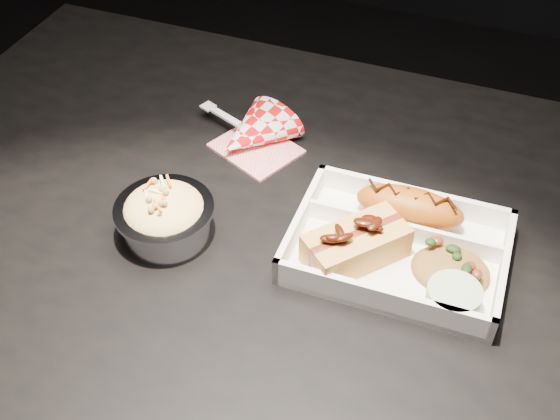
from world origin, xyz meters
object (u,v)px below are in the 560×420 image
(dining_table, at_px, (296,277))
(hotdog, at_px, (356,243))
(fried_pastry, at_px, (410,207))
(food_tray, at_px, (397,250))
(foil_coleslaw_cup, at_px, (165,215))
(napkin_fork, at_px, (252,134))

(dining_table, xyz_separation_m, hotdog, (0.08, -0.03, 0.12))
(fried_pastry, bearing_deg, dining_table, -155.89)
(hotdog, bearing_deg, food_tray, -17.98)
(dining_table, relative_size, foil_coleslaw_cup, 9.97)
(fried_pastry, height_order, hotdog, hotdog)
(food_tray, bearing_deg, foil_coleslaw_cup, -167.53)
(hotdog, xyz_separation_m, foil_coleslaw_cup, (-0.23, -0.04, 0.00))
(napkin_fork, bearing_deg, hotdog, -17.39)
(food_tray, distance_m, napkin_fork, 0.28)
(dining_table, xyz_separation_m, fried_pastry, (0.13, 0.06, 0.12))
(dining_table, bearing_deg, napkin_fork, 130.39)
(fried_pastry, relative_size, hotdog, 1.03)
(hotdog, distance_m, napkin_fork, 0.26)
(dining_table, height_order, food_tray, food_tray)
(fried_pastry, relative_size, foil_coleslaw_cup, 1.11)
(hotdog, bearing_deg, napkin_fork, 90.78)
(food_tray, height_order, hotdog, hotdog)
(dining_table, bearing_deg, foil_coleslaw_cup, -156.65)
(foil_coleslaw_cup, height_order, napkin_fork, foil_coleslaw_cup)
(fried_pastry, xyz_separation_m, napkin_fork, (-0.24, 0.08, -0.01))
(napkin_fork, bearing_deg, fried_pastry, 3.54)
(food_tray, bearing_deg, fried_pastry, 90.00)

